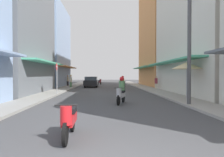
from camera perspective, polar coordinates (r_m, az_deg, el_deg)
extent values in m
plane|color=#424244|center=(21.69, -1.52, -3.44)|extent=(99.00, 99.00, 0.00)
cube|color=gray|center=(22.19, -14.49, -3.21)|extent=(1.86, 53.00, 0.12)
cube|color=#9E9991|center=(22.30, 11.38, -3.18)|extent=(1.86, 53.00, 0.12)
cube|color=slate|center=(20.83, -27.40, 12.81)|extent=(6.00, 9.83, 11.96)
cube|color=#4CB28C|center=(19.20, -17.80, 4.31)|extent=(1.10, 8.85, 0.12)
cube|color=#8CA5CC|center=(30.83, -18.67, 8.36)|extent=(6.00, 10.00, 11.31)
cube|color=#D88C4C|center=(29.79, -12.16, 3.14)|extent=(1.10, 9.00, 0.12)
cube|color=#4CB28C|center=(18.39, 15.77, 4.46)|extent=(1.10, 11.49, 0.12)
cube|color=#D88C4C|center=(32.33, 14.74, 13.67)|extent=(6.00, 11.73, 17.57)
cube|color=#4CB28C|center=(30.72, 8.43, 3.08)|extent=(1.10, 10.56, 0.12)
cylinder|color=black|center=(5.07, -13.01, -15.00)|extent=(0.09, 0.56, 0.56)
cylinder|color=black|center=(6.27, -11.03, -11.89)|extent=(0.09, 0.56, 0.56)
cube|color=red|center=(5.67, -11.84, -11.00)|extent=(0.30, 1.01, 0.24)
cube|color=black|center=(5.82, -11.55, -8.67)|extent=(0.29, 0.57, 0.14)
cylinder|color=red|center=(5.10, -12.78, -10.07)|extent=(0.28, 0.28, 0.45)
cylinder|color=black|center=(5.05, -12.79, -7.29)|extent=(0.55, 0.04, 0.03)
cylinder|color=black|center=(22.49, 3.40, -2.56)|extent=(0.12, 0.56, 0.56)
cylinder|color=black|center=(23.72, 2.87, -2.38)|extent=(0.12, 0.56, 0.56)
cube|color=black|center=(23.14, 3.11, -1.92)|extent=(0.36, 1.02, 0.24)
cube|color=black|center=(23.33, 3.03, -1.40)|extent=(0.32, 0.58, 0.14)
cylinder|color=black|center=(22.59, 3.35, -1.48)|extent=(0.28, 0.28, 0.45)
cylinder|color=black|center=(22.58, 3.35, -0.85)|extent=(0.55, 0.07, 0.03)
cylinder|color=#BF8C3F|center=(23.27, 3.05, -0.55)|extent=(0.34, 0.34, 0.55)
sphere|color=red|center=(23.26, 3.05, 0.44)|extent=(0.26, 0.26, 0.26)
cylinder|color=black|center=(35.44, -3.22, -1.26)|extent=(0.24, 0.56, 0.56)
cylinder|color=black|center=(34.25, -3.87, -1.34)|extent=(0.24, 0.56, 0.56)
cube|color=maroon|center=(34.79, -3.57, -0.94)|extent=(0.56, 1.04, 0.24)
cube|color=black|center=(34.59, -3.67, -0.62)|extent=(0.43, 0.62, 0.14)
cylinder|color=maroon|center=(35.31, -3.28, -0.59)|extent=(0.28, 0.28, 0.45)
cylinder|color=black|center=(35.30, -3.28, -0.18)|extent=(0.53, 0.19, 0.03)
cylinder|color=black|center=(28.92, 2.44, -1.77)|extent=(0.21, 0.56, 0.56)
cylinder|color=black|center=(27.74, 3.26, -1.89)|extent=(0.21, 0.56, 0.56)
cube|color=#197233|center=(28.28, 2.87, -1.39)|extent=(0.51, 1.04, 0.24)
cube|color=black|center=(28.08, 3.00, -1.00)|extent=(0.41, 0.61, 0.14)
cylinder|color=#197233|center=(28.79, 2.52, -0.95)|extent=(0.28, 0.28, 0.45)
cylinder|color=black|center=(28.78, 2.52, -0.45)|extent=(0.54, 0.16, 0.03)
cylinder|color=#334C8C|center=(28.12, 2.97, -0.28)|extent=(0.34, 0.34, 0.55)
sphere|color=orange|center=(28.11, 2.97, 0.54)|extent=(0.26, 0.26, 0.26)
cylinder|color=black|center=(11.25, 1.82, -6.13)|extent=(0.25, 0.56, 0.56)
cylinder|color=black|center=(12.46, 3.20, -5.44)|extent=(0.25, 0.56, 0.56)
cube|color=#B2B2B7|center=(11.88, 2.60, -4.69)|extent=(0.57, 1.04, 0.24)
cube|color=black|center=(12.05, 2.82, -3.65)|extent=(0.44, 0.62, 0.14)
cylinder|color=#B2B2B7|center=(11.33, 1.97, -3.95)|extent=(0.28, 0.28, 0.45)
cylinder|color=black|center=(11.31, 1.97, -2.69)|extent=(0.53, 0.20, 0.03)
cylinder|color=#598C59|center=(11.98, 2.77, -2.00)|extent=(0.34, 0.34, 0.55)
sphere|color=red|center=(11.97, 2.77, -0.09)|extent=(0.26, 0.26, 0.26)
cube|color=black|center=(28.23, -5.80, -1.19)|extent=(1.88, 4.15, 0.70)
cube|color=#333D47|center=(28.07, -5.83, -0.08)|extent=(1.66, 2.14, 0.60)
cylinder|color=black|center=(29.56, -7.02, -1.64)|extent=(0.20, 0.64, 0.64)
cylinder|color=black|center=(29.43, -4.12, -1.65)|extent=(0.20, 0.64, 0.64)
cylinder|color=black|center=(27.08, -7.62, -1.88)|extent=(0.20, 0.64, 0.64)
cylinder|color=black|center=(26.94, -4.45, -1.89)|extent=(0.20, 0.64, 0.64)
cylinder|color=#598C59|center=(26.49, -11.51, -1.83)|extent=(0.28, 0.28, 0.76)
cylinder|color=beige|center=(26.47, -11.52, -0.32)|extent=(0.34, 0.34, 0.64)
sphere|color=tan|center=(26.46, -11.52, 0.67)|extent=(0.22, 0.22, 0.22)
cone|color=#D1B77A|center=(26.46, -11.52, 0.89)|extent=(0.44, 0.44, 0.16)
cylinder|color=#262628|center=(30.28, -12.31, -1.48)|extent=(0.28, 0.28, 0.76)
cylinder|color=beige|center=(30.26, -12.32, -0.15)|extent=(0.34, 0.34, 0.64)
sphere|color=tan|center=(30.26, -12.32, 0.73)|extent=(0.22, 0.22, 0.22)
cylinder|color=beige|center=(23.21, 12.28, -2.28)|extent=(0.28, 0.28, 0.72)
cylinder|color=#99333F|center=(23.18, 12.28, -0.65)|extent=(0.34, 0.34, 0.60)
sphere|color=tan|center=(23.17, 12.29, 0.44)|extent=(0.22, 0.22, 0.22)
cylinder|color=#99999E|center=(14.06, 20.23, -1.12)|extent=(0.05, 0.05, 2.34)
cone|color=beige|center=(14.07, 20.26, 3.45)|extent=(1.95, 1.95, 0.45)
cylinder|color=#4C4C4F|center=(11.79, 20.88, 10.68)|extent=(0.20, 0.20, 7.35)
cylinder|color=gray|center=(17.50, -15.20, -0.27)|extent=(0.07, 0.07, 2.60)
cylinder|color=red|center=(17.51, -15.22, 3.17)|extent=(0.02, 0.60, 0.60)
cube|color=white|center=(17.51, -15.22, 3.17)|extent=(0.03, 0.40, 0.10)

